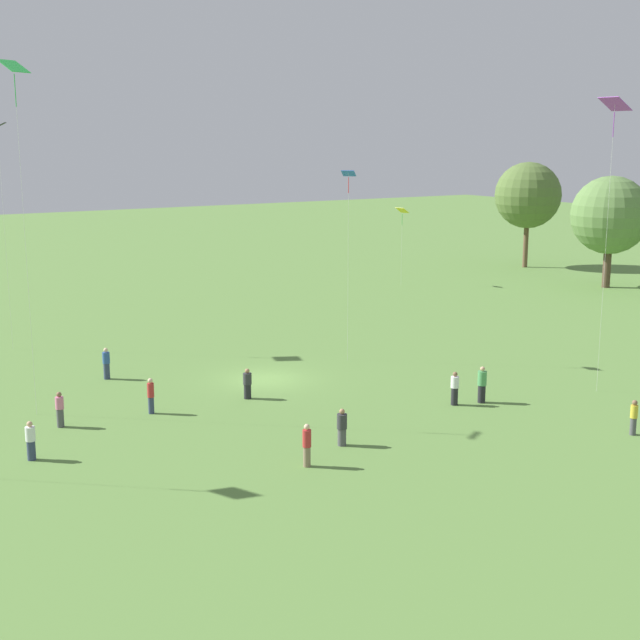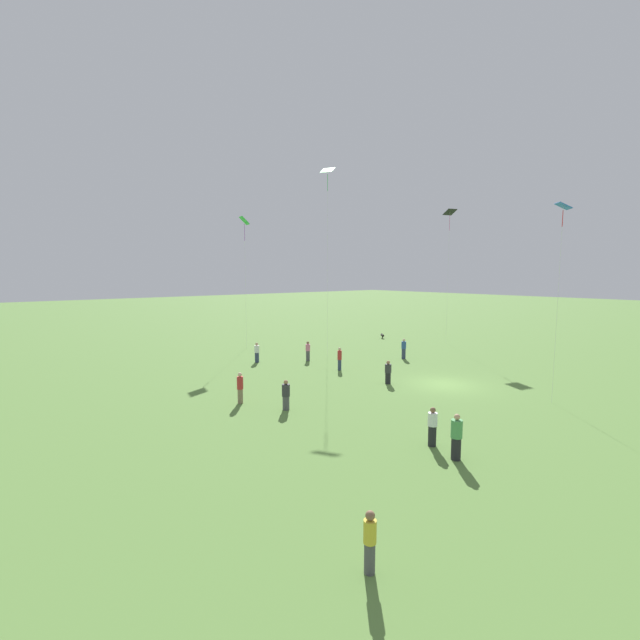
% 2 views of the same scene
% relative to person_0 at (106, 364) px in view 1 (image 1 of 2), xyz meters
% --- Properties ---
extents(ground_plane, '(240.00, 240.00, 0.00)m').
position_rel_person_0_xyz_m(ground_plane, '(4.72, 7.35, -0.87)').
color(ground_plane, '#5B843D').
extents(tree_0, '(6.69, 6.69, 10.71)m').
position_rel_person_0_xyz_m(tree_0, '(-19.47, 51.04, 6.47)').
color(tree_0, brown).
rests_on(tree_0, ground_plane).
extents(tree_1, '(6.84, 6.84, 9.84)m').
position_rel_person_0_xyz_m(tree_1, '(-6.36, 47.91, 5.53)').
color(tree_1, brown).
rests_on(tree_1, ground_plane).
extents(person_0, '(0.55, 0.55, 1.75)m').
position_rel_person_0_xyz_m(person_0, '(0.00, 0.00, 0.00)').
color(person_0, '#333D5B').
rests_on(person_0, ground_plane).
extents(person_1, '(0.43, 0.43, 1.70)m').
position_rel_person_0_xyz_m(person_1, '(13.92, 12.99, -0.03)').
color(person_1, '#232328').
rests_on(person_1, ground_plane).
extents(person_2, '(0.50, 0.50, 1.67)m').
position_rel_person_0_xyz_m(person_2, '(6.97, -4.58, -0.04)').
color(person_2, '#4C4C51').
rests_on(person_2, ground_plane).
extents(person_3, '(0.57, 0.57, 1.66)m').
position_rel_person_0_xyz_m(person_3, '(10.60, -6.82, -0.05)').
color(person_3, '#333D5B').
rests_on(person_3, ground_plane).
extents(person_4, '(0.58, 0.58, 1.86)m').
position_rel_person_0_xyz_m(person_4, '(14.33, 14.42, 0.05)').
color(person_4, '#232328').
rests_on(person_4, ground_plane).
extents(person_5, '(0.39, 0.39, 1.75)m').
position_rel_person_0_xyz_m(person_5, '(7.24, -0.28, 0.02)').
color(person_5, '#333D5B').
rests_on(person_5, ground_plane).
extents(person_6, '(0.61, 0.61, 1.65)m').
position_rel_person_0_xyz_m(person_6, '(15.92, 4.97, -0.07)').
color(person_6, '#4C4C51').
rests_on(person_6, ground_plane).
extents(person_7, '(0.44, 0.44, 1.57)m').
position_rel_person_0_xyz_m(person_7, '(7.47, 4.81, -0.11)').
color(person_7, '#232328').
rests_on(person_7, ground_plane).
extents(person_8, '(0.35, 0.35, 1.61)m').
position_rel_person_0_xyz_m(person_8, '(21.67, 16.74, -0.05)').
color(person_8, '#4C4C51').
rests_on(person_8, ground_plane).
extents(person_9, '(0.43, 0.43, 1.79)m').
position_rel_person_0_xyz_m(person_9, '(17.27, 2.38, 0.03)').
color(person_9, '#847056').
rests_on(person_9, ground_plane).
extents(kite_0, '(1.28, 1.12, 14.98)m').
position_rel_person_0_xyz_m(kite_0, '(16.00, 20.94, 13.38)').
color(kite_0, purple).
rests_on(kite_0, ground_plane).
extents(kite_2, '(1.37, 1.43, 16.43)m').
position_rel_person_0_xyz_m(kite_2, '(4.44, -5.00, 14.65)').
color(kite_2, green).
rests_on(kite_2, ground_plane).
extents(kite_3, '(1.04, 1.04, 11.21)m').
position_rel_person_0_xyz_m(kite_3, '(3.45, 13.63, 9.59)').
color(kite_3, blue).
rests_on(kite_3, ground_plane).
extents(kite_4, '(1.12, 1.03, 6.97)m').
position_rel_person_0_xyz_m(kite_4, '(-17.27, 33.39, 5.66)').
color(kite_4, yellow).
rests_on(kite_4, ground_plane).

